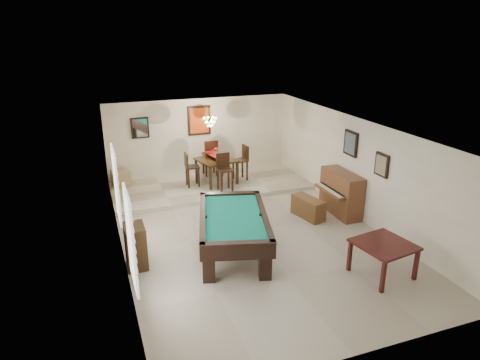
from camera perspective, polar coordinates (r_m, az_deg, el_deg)
ground_plane at (r=10.60m, az=1.12°, el=-6.95°), size 6.00×9.00×0.02m
wall_back at (r=14.19m, az=-5.43°, el=5.57°), size 6.00×0.04×2.60m
wall_front at (r=6.52m, az=15.98°, el=-13.09°), size 6.00×0.04×2.60m
wall_left at (r=9.49m, az=-16.00°, el=-2.39°), size 0.04×9.00×2.60m
wall_right at (r=11.46m, az=15.31°, el=1.49°), size 0.04×9.00×2.60m
ceiling at (r=9.71m, az=1.22°, el=6.94°), size 6.00×9.00×0.04m
dining_step at (r=13.40m, az=-3.88°, el=-0.79°), size 6.00×2.50×0.12m
window_left_front at (r=7.44m, az=-14.38°, el=-7.69°), size 0.06×1.00×1.70m
window_left_rear at (r=10.02m, az=-16.18°, el=-0.62°), size 0.06×1.00×1.70m
pool_table at (r=9.47m, az=-0.88°, el=-7.31°), size 2.11×2.96×0.89m
square_table at (r=9.18m, az=18.45°, el=-9.98°), size 1.18×1.18×0.71m
upright_piano at (r=11.63m, az=12.79°, el=-1.80°), size 0.78×1.39×1.16m
piano_bench at (r=11.40m, az=9.06°, el=-3.67°), size 0.58×1.03×0.54m
apothecary_chest at (r=9.23m, az=-13.74°, el=-8.58°), size 0.41×0.61×0.92m
dining_table at (r=13.38m, az=-3.16°, el=1.47°), size 1.29×1.29×0.89m
flower_vase at (r=13.21m, az=-3.21°, el=3.83°), size 0.15×0.15×0.26m
dining_chair_south at (r=12.64m, az=-2.01°, el=0.97°), size 0.43×0.43×1.13m
dining_chair_north at (r=14.07m, az=-4.05°, el=3.04°), size 0.45×0.45×1.20m
dining_chair_west at (r=13.12m, az=-6.37°, el=1.40°), size 0.41×0.41×1.06m
dining_chair_east at (r=13.59m, az=0.02°, el=2.30°), size 0.45×0.45×1.12m
corner_bench at (r=13.63m, az=-15.57°, el=0.23°), size 0.59×0.66×0.49m
chandelier at (r=12.77m, az=-4.04°, el=8.16°), size 0.44×0.44×0.60m
back_painting at (r=14.02m, az=-5.47°, el=7.91°), size 0.75×0.06×0.95m
back_mirror at (r=13.70m, az=-13.21°, el=6.78°), size 0.55×0.06×0.65m
right_picture_upper at (r=11.51m, az=14.57°, el=4.75°), size 0.06×0.55×0.65m
right_picture_lower at (r=10.56m, az=18.39°, el=1.91°), size 0.06×0.45×0.55m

